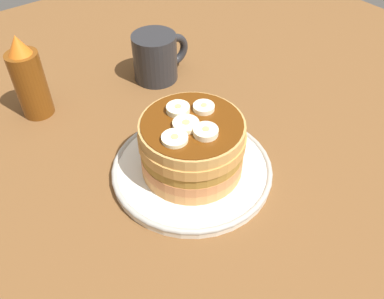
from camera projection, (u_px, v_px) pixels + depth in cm
name	position (u px, v px, depth cm)	size (l,w,h in cm)	color
ground_plane	(192.00, 179.00, 59.16)	(140.00, 140.00, 3.00)	brown
plate	(192.00, 169.00, 57.58)	(22.90, 22.90, 1.47)	silver
pancake_stack	(191.00, 147.00, 54.36)	(14.90, 15.13, 8.13)	tan
banana_slice_0	(186.00, 124.00, 51.11)	(3.46, 3.46, 0.83)	#FEEBBD
banana_slice_1	(207.00, 131.00, 49.98)	(3.17, 3.17, 1.05)	#F6E7BD
banana_slice_2	(204.00, 108.00, 53.50)	(2.89, 2.89, 0.92)	#F5E7C1
banana_slice_3	(180.00, 108.00, 53.26)	(3.14, 3.14, 1.07)	#EEECBE
banana_slice_4	(175.00, 139.00, 49.15)	(3.33, 3.33, 0.77)	#F1ECBD
coffee_mug	(157.00, 56.00, 72.92)	(11.34, 8.00, 8.63)	#262628
syrup_bottle	(29.00, 80.00, 63.83)	(5.07, 5.07, 14.21)	brown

